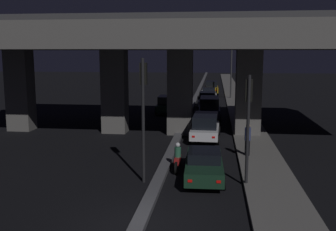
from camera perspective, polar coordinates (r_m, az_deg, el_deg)
ground_plane at (r=13.77m, az=-4.20°, el=-15.69°), size 200.00×200.00×0.00m
median_divider at (r=47.66m, az=3.88°, el=2.32°), size 0.52×126.00×0.21m
sidewalk_right at (r=40.74m, az=10.35°, el=0.98°), size 2.40×126.00×0.15m
elevated_overpass at (r=27.67m, az=1.22°, el=10.53°), size 28.35×11.93×8.49m
traffic_light_left_of_median at (r=17.23m, az=-3.60°, el=2.40°), size 0.30×0.49×5.54m
traffic_light_right_of_median at (r=17.08m, az=11.56°, el=0.64°), size 0.30×0.49×4.85m
street_lamp at (r=49.33m, az=8.83°, el=7.35°), size 2.10×0.32×7.21m
car_dark_green_lead at (r=18.37m, az=5.26°, el=-6.97°), size 1.93×4.78×1.35m
car_white_second at (r=26.37m, az=5.45°, el=-1.54°), size 2.02×4.43×1.68m
car_dark_blue_third at (r=34.46m, az=6.02°, el=1.16°), size 2.00×4.52×1.91m
car_silver_fourth at (r=41.52m, az=5.78°, el=2.32°), size 2.07×4.01×1.67m
car_white_fifth at (r=48.91m, az=5.92°, el=3.20°), size 2.01×4.21×1.42m
car_taxi_yellow_sixth at (r=54.90m, az=6.35°, el=4.07°), size 1.96×4.09×1.82m
car_dark_green_lead_oncoming at (r=37.65m, az=-0.10°, el=1.66°), size 2.09×4.15×1.65m
car_silver_second_oncoming at (r=47.43m, az=1.31°, el=3.26°), size 1.91×4.08×1.75m
motorcycle_red_filtering_near at (r=19.49m, az=1.41°, el=-6.26°), size 0.33×1.92×1.40m
pedestrian_on_sidewalk at (r=22.03m, az=11.47°, el=-3.39°), size 0.33×0.33×1.79m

